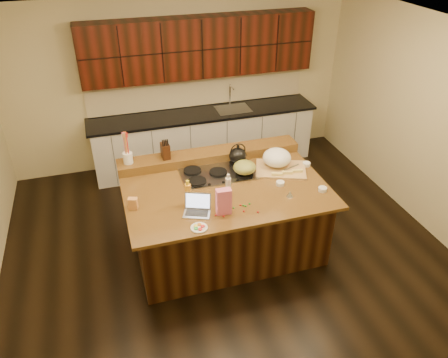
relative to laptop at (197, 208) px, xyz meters
name	(u,v)px	position (x,y,z in m)	size (l,w,h in m)	color
room	(225,155)	(0.44, 0.39, 0.38)	(5.52, 5.02, 2.72)	black
island	(225,217)	(0.44, 0.39, -0.51)	(2.40, 1.60, 0.92)	black
back_ledge	(210,155)	(0.44, 1.09, 0.01)	(2.40, 0.30, 0.12)	black
cooktop	(218,173)	(0.44, 0.69, -0.04)	(0.92, 0.52, 0.05)	gray
back_counter	(203,109)	(0.74, 2.61, 0.01)	(3.70, 0.66, 2.40)	silver
kettle	(238,156)	(0.74, 0.82, 0.09)	(0.23, 0.23, 0.21)	black
green_bowl	(245,167)	(0.74, 0.56, 0.07)	(0.28, 0.28, 0.16)	olive
laptop	(197,208)	(0.00, 0.00, 0.00)	(0.35, 0.32, 0.20)	#B7B7BC
oil_bottle	(188,195)	(-0.06, 0.15, 0.08)	(0.07, 0.07, 0.27)	gold
vinegar_bottle	(228,188)	(0.41, 0.18, 0.07)	(0.06, 0.06, 0.25)	silver
wooden_tray	(278,160)	(1.21, 0.62, 0.06)	(0.74, 0.65, 0.25)	tan
ramekin_a	(323,189)	(1.51, -0.03, -0.03)	(0.10, 0.10, 0.04)	white
ramekin_b	(280,183)	(1.08, 0.24, -0.03)	(0.10, 0.10, 0.04)	white
ramekin_c	(306,164)	(1.59, 0.56, -0.03)	(0.10, 0.10, 0.04)	white
strainer_bowl	(280,162)	(1.27, 0.68, -0.01)	(0.24, 0.24, 0.09)	#996B3F
kitchen_timer	(290,194)	(1.09, -0.02, -0.02)	(0.08, 0.08, 0.07)	silver
pink_bag	(224,202)	(0.27, -0.11, 0.10)	(0.16, 0.09, 0.30)	pink
candy_plate	(199,228)	(-0.05, -0.29, -0.05)	(0.18, 0.18, 0.01)	white
package_box	(133,204)	(-0.66, 0.26, 0.02)	(0.10, 0.07, 0.14)	#CE8A48
utensil_crock	(128,158)	(-0.61, 1.09, 0.14)	(0.12, 0.12, 0.14)	white
knife_block	(165,151)	(-0.14, 1.09, 0.16)	(0.10, 0.16, 0.19)	black
gumdrop_0	(227,213)	(0.30, -0.13, -0.04)	(0.02, 0.02, 0.02)	red
gumdrop_1	(249,204)	(0.59, -0.04, -0.04)	(0.02, 0.02, 0.02)	#198C26
gumdrop_2	(216,215)	(0.17, -0.13, -0.04)	(0.02, 0.02, 0.02)	red
gumdrop_3	(228,207)	(0.34, -0.03, -0.04)	(0.02, 0.02, 0.02)	#198C26
gumdrop_4	(258,212)	(0.63, -0.21, -0.04)	(0.02, 0.02, 0.02)	red
gumdrop_5	(246,206)	(0.54, -0.07, -0.04)	(0.02, 0.02, 0.02)	#198C26
gumdrop_6	(244,211)	(0.48, -0.15, -0.04)	(0.02, 0.02, 0.02)	red
gumdrop_7	(223,212)	(0.26, -0.11, -0.04)	(0.02, 0.02, 0.02)	#198C26
gumdrop_8	(240,205)	(0.49, -0.03, -0.04)	(0.02, 0.02, 0.02)	red
gumdrop_9	(234,208)	(0.40, -0.06, -0.04)	(0.02, 0.02, 0.02)	#198C26
gumdrop_10	(229,206)	(0.35, -0.02, -0.04)	(0.02, 0.02, 0.02)	red
gumdrop_11	(244,205)	(0.52, -0.05, -0.04)	(0.02, 0.02, 0.02)	#198C26
gumdrop_12	(224,216)	(0.25, -0.18, -0.04)	(0.02, 0.02, 0.02)	red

